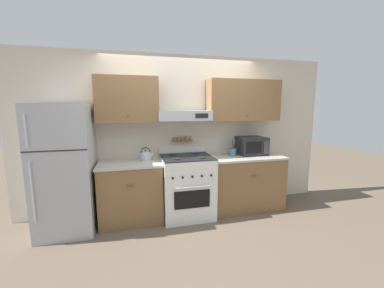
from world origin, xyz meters
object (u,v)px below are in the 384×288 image
(stove_range, at_px, (187,186))
(utensil_crock, at_px, (233,152))
(tea_kettle, at_px, (146,155))
(microwave, at_px, (251,146))
(refrigerator, at_px, (65,169))

(stove_range, xyz_separation_m, utensil_crock, (0.83, 0.14, 0.49))
(utensil_crock, bearing_deg, stove_range, -170.26)
(tea_kettle, distance_m, utensil_crock, 1.45)
(microwave, bearing_deg, refrigerator, -176.36)
(stove_range, height_order, microwave, microwave)
(refrigerator, height_order, tea_kettle, refrigerator)
(tea_kettle, xyz_separation_m, utensil_crock, (1.45, 0.00, -0.01))
(refrigerator, relative_size, utensil_crock, 6.40)
(tea_kettle, relative_size, utensil_crock, 0.80)
(refrigerator, distance_m, tea_kettle, 1.11)
(stove_range, height_order, refrigerator, refrigerator)
(tea_kettle, bearing_deg, refrigerator, -171.34)
(stove_range, xyz_separation_m, tea_kettle, (-0.61, 0.14, 0.50))
(stove_range, distance_m, utensil_crock, 0.97)
(stove_range, relative_size, refrigerator, 0.59)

